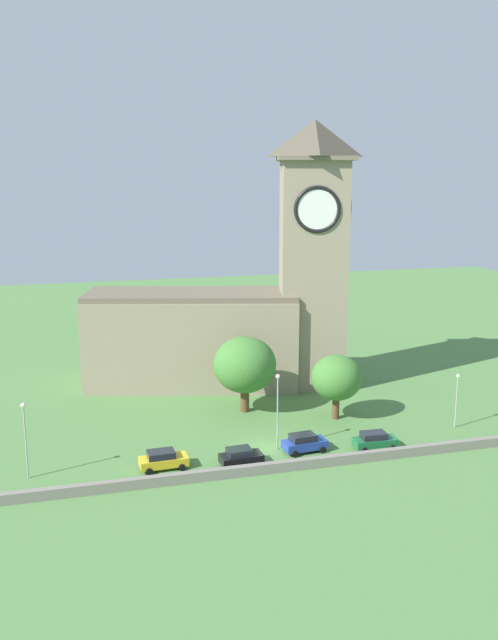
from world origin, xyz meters
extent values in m
plane|color=#517F42|center=(0.00, 15.00, 0.00)|extent=(200.00, 200.00, 0.00)
cube|color=gray|center=(-3.19, 23.29, 5.77)|extent=(28.59, 16.55, 11.54)
cube|color=#675C4A|center=(-3.19, 23.29, 11.89)|extent=(28.39, 15.77, 0.70)
cube|color=gray|center=(11.79, 19.37, 14.31)|extent=(9.87, 9.87, 28.63)
cube|color=#736753|center=(11.79, 19.37, 28.88)|extent=(11.45, 11.45, 0.50)
pyramid|color=brown|center=(11.79, 19.37, 31.35)|extent=(10.36, 10.36, 4.45)
cylinder|color=white|center=(10.75, 15.40, 22.90)|extent=(5.04, 1.43, 5.17)
torus|color=black|center=(10.75, 15.40, 22.90)|extent=(5.57, 1.88, 5.64)
cylinder|color=white|center=(15.76, 18.33, 22.90)|extent=(1.43, 5.04, 5.17)
torus|color=black|center=(15.76, 18.33, 22.90)|extent=(1.88, 5.57, 5.64)
cube|color=gray|center=(0.00, -5.65, 0.48)|extent=(54.18, 0.70, 0.97)
cube|color=gold|center=(-10.84, -2.11, 0.72)|extent=(4.57, 2.10, 0.80)
cube|color=#1E232B|center=(-11.06, -2.11, 1.45)|extent=(2.58, 1.80, 0.64)
cylinder|color=black|center=(-9.34, -1.08, 0.32)|extent=(0.66, 0.37, 0.64)
cylinder|color=black|center=(-9.27, -3.02, 0.32)|extent=(0.66, 0.37, 0.64)
cylinder|color=black|center=(-12.40, -1.19, 0.32)|extent=(0.66, 0.37, 0.64)
cylinder|color=black|center=(-12.33, -3.13, 0.32)|extent=(0.66, 0.37, 0.64)
cube|color=black|center=(-3.63, -3.30, 0.70)|extent=(4.15, 2.19, 0.77)
cube|color=#1E232B|center=(-3.83, -3.32, 1.39)|extent=(2.36, 1.85, 0.61)
cylinder|color=black|center=(-2.32, -2.25, 0.31)|extent=(0.64, 0.39, 0.62)
cylinder|color=black|center=(-2.20, -4.19, 0.31)|extent=(0.64, 0.39, 0.62)
cylinder|color=black|center=(-5.06, -2.42, 0.31)|extent=(0.64, 0.39, 0.62)
cylinder|color=black|center=(-4.94, -4.36, 0.31)|extent=(0.64, 0.39, 0.62)
cube|color=#233D9E|center=(3.29, -1.86, 0.75)|extent=(4.51, 2.29, 0.84)
cube|color=#1E232B|center=(3.07, -1.88, 1.51)|extent=(2.58, 1.90, 0.67)
cylinder|color=black|center=(4.68, -0.77, 0.34)|extent=(0.70, 0.40, 0.67)
cylinder|color=black|center=(4.85, -2.68, 0.34)|extent=(0.70, 0.40, 0.67)
cylinder|color=black|center=(1.73, -1.03, 0.34)|extent=(0.70, 0.40, 0.67)
cylinder|color=black|center=(1.89, -2.94, 0.34)|extent=(0.70, 0.40, 0.67)
cube|color=#1E6B38|center=(10.32, -3.17, 0.74)|extent=(4.45, 2.01, 0.82)
cube|color=#1E232B|center=(10.10, -3.15, 1.48)|extent=(2.52, 1.70, 0.65)
cylinder|color=black|center=(11.85, -2.36, 0.33)|extent=(0.67, 0.36, 0.66)
cylinder|color=black|center=(11.75, -4.14, 0.33)|extent=(0.67, 0.36, 0.66)
cylinder|color=black|center=(8.89, -2.20, 0.33)|extent=(0.67, 0.36, 0.66)
cylinder|color=black|center=(8.79, -3.98, 0.33)|extent=(0.67, 0.36, 0.66)
cylinder|color=#9EA0A5|center=(-23.02, -0.89, 3.36)|extent=(0.14, 0.14, 6.73)
sphere|color=#F4EFCC|center=(-23.02, -0.89, 6.95)|extent=(0.44, 0.44, 0.44)
cylinder|color=#9EA0A5|center=(0.86, -0.50, 3.69)|extent=(0.14, 0.14, 7.37)
sphere|color=#F4EFCC|center=(0.86, -0.50, 7.59)|extent=(0.44, 0.44, 0.44)
cylinder|color=#9EA0A5|center=(21.34, 0.00, 2.81)|extent=(0.14, 0.14, 5.62)
sphere|color=#F4EFCC|center=(21.34, 0.00, 5.84)|extent=(0.44, 0.44, 0.44)
cylinder|color=brown|center=(0.60, 11.08, 1.47)|extent=(1.01, 1.01, 2.93)
ellipsoid|color=#427A33|center=(0.60, 11.08, 5.64)|extent=(7.23, 7.23, 6.51)
cylinder|color=brown|center=(9.87, 6.06, 1.34)|extent=(0.80, 0.80, 2.67)
ellipsoid|color=#427A33|center=(9.87, 6.06, 4.81)|extent=(5.69, 5.69, 5.12)
camera|label=1|loc=(-19.02, -61.86, 27.11)|focal=38.39mm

